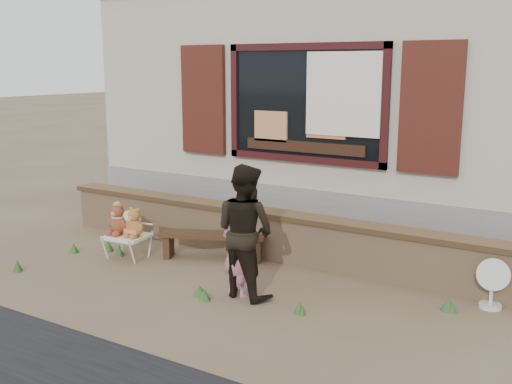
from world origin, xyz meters
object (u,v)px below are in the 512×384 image
Objects in this scene: child at (236,251)px; adult at (245,231)px; bench at (213,240)px; teddy_bear_right at (135,222)px; folding_chair at (127,237)px; teddy_bear_left at (118,218)px.

adult is at bearing -129.35° from child.
teddy_bear_right is at bearing -170.66° from bench.
bench is at bearing 26.49° from teddy_bear_right.
folding_chair is 2.16m from adult.
teddy_bear_left is (-0.14, -0.02, 0.25)m from folding_chair.
child is at bearing -15.41° from teddy_bear_left.
adult is (1.95, -0.31, 0.23)m from teddy_bear_right.
adult is (2.09, -0.30, 0.47)m from folding_chair.
bench is 1.35× the size of child.
folding_chair is 0.27m from teddy_bear_right.
teddy_bear_right reaches higher than bench.
child is at bearing -66.70° from bench.
teddy_bear_right is at bearing 0.00° from folding_chair.
child is (2.16, -0.35, -0.02)m from teddy_bear_left.
adult reaches higher than child.
adult is (0.07, 0.07, 0.23)m from child.
child is (1.88, -0.38, 0.00)m from teddy_bear_right.
teddy_bear_left is at bearing -1.75° from child.
folding_chair is 1.31× the size of teddy_bear_left.
teddy_bear_left is at bearing 1.74° from adult.
teddy_bear_right is 1.99m from adult.
adult is (2.23, -0.28, 0.22)m from teddy_bear_left.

